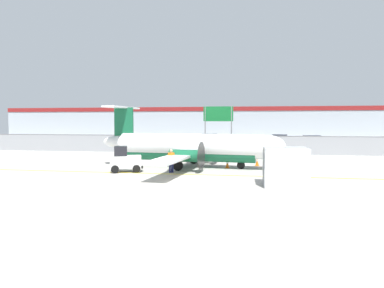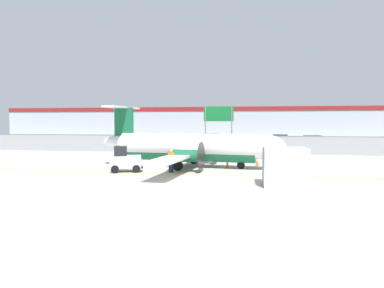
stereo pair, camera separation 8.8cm
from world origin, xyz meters
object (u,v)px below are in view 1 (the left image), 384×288
parked_car_4 (232,143)px  parked_car_6 (280,140)px  traffic_cone_near_left (227,164)px  parked_car_7 (311,141)px  traffic_cone_near_right (257,162)px  parked_car_5 (255,142)px  commuter_airplane (193,147)px  parked_car_0 (134,138)px  ground_crew_worker (171,159)px  cargo_container (285,167)px  parked_car_3 (209,138)px  parked_car_2 (180,140)px  baggage_tug (125,160)px  parked_car_1 (143,141)px  highway_sign (218,118)px

parked_car_4 → parked_car_6: bearing=-121.3°
traffic_cone_near_left → parked_car_7: parked_car_7 is taller
traffic_cone_near_right → parked_car_5: 18.96m
commuter_airplane → parked_car_0: (-14.50, 27.79, -0.71)m
commuter_airplane → ground_crew_worker: bearing=-102.5°
commuter_airplane → ground_crew_worker: commuter_airplane is taller
ground_crew_worker → cargo_container: size_ratio=0.69×
parked_car_3 → parked_car_7: 16.18m
traffic_cone_near_right → parked_car_2: size_ratio=0.15×
traffic_cone_near_left → parked_car_7: size_ratio=0.15×
ground_crew_worker → parked_car_0: (-13.42, 30.99, -0.06)m
baggage_tug → parked_car_6: 33.71m
parked_car_3 → parked_car_4: bearing=115.4°
parked_car_6 → parked_car_3: bearing=177.2°
parked_car_6 → parked_car_7: size_ratio=1.01×
parked_car_2 → ground_crew_worker: bearing=-87.5°
parked_car_3 → parked_car_5: (7.38, -8.93, 0.00)m
parked_car_1 → parked_car_3: same height
parked_car_0 → parked_car_5: size_ratio=1.03×
parked_car_0 → traffic_cone_near_right: bearing=119.9°
parked_car_0 → parked_car_5: (19.73, -7.10, 0.00)m
parked_car_4 → parked_car_7: (11.08, 7.26, 0.00)m
cargo_container → parked_car_5: bearing=91.1°
parked_car_6 → parked_car_7: bearing=-25.8°
cargo_container → traffic_cone_near_left: cargo_container is taller
commuter_airplane → parked_car_3: 29.71m
parked_car_6 → ground_crew_worker: bearing=-100.7°
traffic_cone_near_right → parked_car_3: size_ratio=0.15×
baggage_tug → traffic_cone_near_left: baggage_tug is taller
cargo_container → traffic_cone_near_right: (-1.35, 8.84, -0.79)m
parked_car_0 → traffic_cone_near_left: bearing=114.7°
baggage_tug → highway_sign: (5.18, 17.93, 3.28)m
parked_car_2 → parked_car_5: bearing=-23.1°
ground_crew_worker → parked_car_6: same height
parked_car_1 → parked_car_4: (12.99, -3.48, 0.00)m
parked_car_4 → parked_car_7: same height
highway_sign → parked_car_1: bearing=150.9°
ground_crew_worker → parked_car_7: (14.36, 27.96, -0.06)m
ground_crew_worker → parked_car_4: (3.28, 20.70, -0.06)m
cargo_container → parked_car_0: (-20.94, 34.90, -0.21)m
commuter_airplane → cargo_container: 9.60m
baggage_tug → parked_car_0: bearing=88.0°
cargo_container → parked_car_6: cargo_container is taller
parked_car_3 → parked_car_6: bearing=174.9°
parked_car_0 → parked_car_2: (8.57, -4.03, 0.00)m
commuter_airplane → highway_sign: (0.69, 14.59, 2.54)m
traffic_cone_near_left → parked_car_0: parked_car_0 is taller
baggage_tug → parked_car_2: (-1.44, 27.09, 0.04)m
parked_car_1 → parked_car_6: bearing=-166.7°
parked_car_1 → parked_car_5: same height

